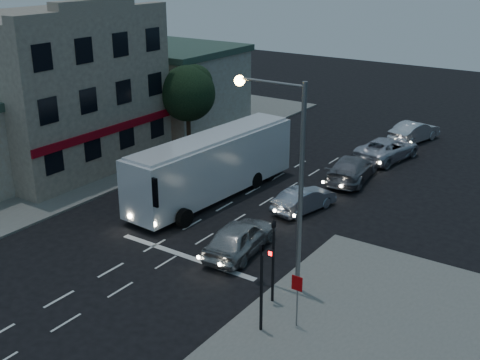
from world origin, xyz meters
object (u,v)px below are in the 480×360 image
Objects in this scene: car_sedan_a at (304,199)px; car_sedan_c at (387,149)px; car_suv at (240,237)px; tour_bus at (213,164)px; car_sedan_b at (352,168)px; streetlight at (288,163)px; street_tree at (188,91)px; traffic_signal_main at (273,251)px; car_extra at (414,132)px; regulatory_sign at (297,293)px; traffic_signal_side at (262,277)px.

car_sedan_a is 11.37m from car_sedan_c.
tour_bus is at bearing -49.93° from car_suv.
car_sedan_a is 0.75× the size of car_sedan_b.
streetlight is 1.45× the size of street_tree.
car_sedan_b is (0.32, 12.28, -0.02)m from car_suv.
traffic_signal_main is (3.35, -15.31, 1.61)m from car_sedan_b.
car_extra is 27.34m from regulatory_sign.
car_sedan_a is at bearing 110.67° from traffic_signal_side.
traffic_signal_main is 1.00× the size of traffic_signal_side.
car_suv is at bearing -39.65° from tour_bus.
street_tree is (-12.75, -6.38, 3.73)m from car_sedan_c.
car_sedan_b is at bearing 4.87° from street_tree.
car_extra is at bearing 96.23° from streetlight.
street_tree is (-6.77, 6.12, 2.44)m from tour_bus.
traffic_signal_side is 23.24m from street_tree.
traffic_signal_side is (3.63, -27.90, 1.63)m from car_extra.
car_sedan_c is 14.74m from street_tree.
car_sedan_b is at bearing -79.32° from car_sedan_a.
regulatory_sign reaches higher than car_sedan_a.
traffic_signal_main reaches higher than car_sedan_b.
streetlight is (2.67, -24.50, 4.95)m from car_extra.
car_sedan_c is at bearing 102.39° from regulatory_sign.
car_sedan_a is (0.13, 6.24, -0.15)m from car_suv.
car_suv is at bearing 140.50° from traffic_signal_main.
car_extra is (0.13, 5.30, 0.01)m from car_sedan_c.
street_tree reaches higher than car_extra.
streetlight is (3.09, -13.88, 4.93)m from car_sedan_b.
car_sedan_a is at bearing 112.73° from streetlight.
car_suv is at bearing 101.33° from car_sedan_a.
traffic_signal_main reaches higher than regulatory_sign.
regulatory_sign is at bearing 129.50° from car_sedan_a.
car_sedan_c is 1.36× the size of traffic_signal_side.
car_sedan_b is 1.17× the size of car_extra.
car_sedan_a is 12.14m from traffic_signal_side.
traffic_signal_main reaches higher than tour_bus.
traffic_signal_main is at bearing 110.66° from car_extra.
car_sedan_a is at bearing 80.71° from car_sedan_b.
tour_bus reaches higher than car_extra.
streetlight reaches higher than regulatory_sign.
car_sedan_b is 15.05m from streetlight.
street_tree is (-12.14, 11.22, 3.67)m from car_suv.
car_sedan_a is 9.89m from streetlight.
street_tree reaches higher than car_sedan_b.
car_sedan_b is 17.10m from regulatory_sign.
car_sedan_a is at bearing 15.56° from tour_bus.
street_tree is at bearing 36.61° from car_sedan_c.
car_suv reaches higher than car_extra.
tour_bus is at bearing 74.46° from car_sedan_c.
car_sedan_c is (5.99, 12.50, -1.29)m from tour_bus.
streetlight reaches higher than car_extra.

